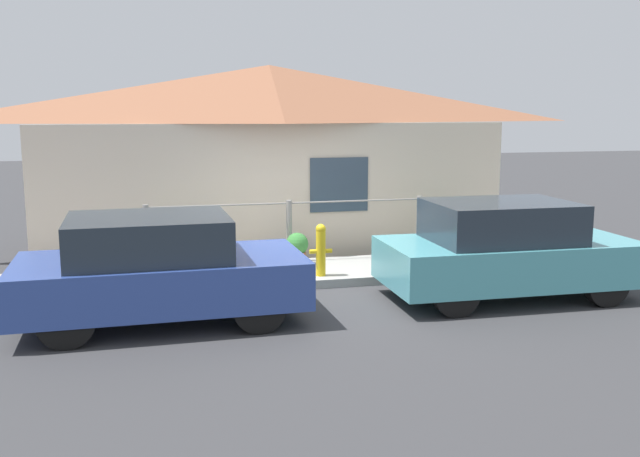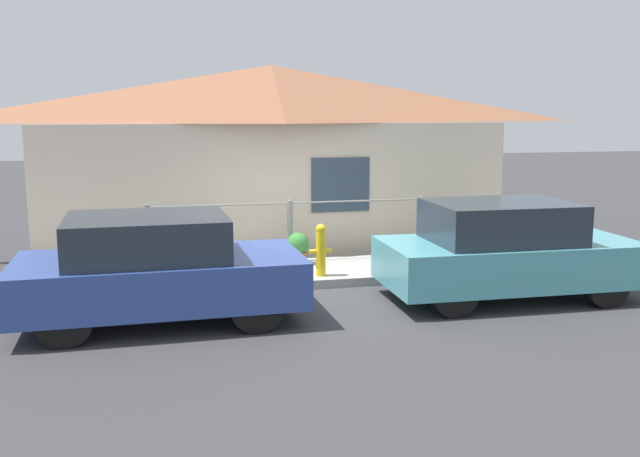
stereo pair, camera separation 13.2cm
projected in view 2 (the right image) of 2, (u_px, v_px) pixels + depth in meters
ground_plane at (309, 290)px, 10.99m from camera, size 60.00×60.00×0.00m
sidewalk at (298, 273)px, 11.78m from camera, size 24.00×1.66×0.14m
house at (272, 104)px, 13.58m from camera, size 9.09×2.23×3.58m
fence at (290, 227)px, 12.31m from camera, size 4.90×0.10×1.07m
car_left at (157, 269)px, 9.25m from camera, size 3.70×1.86×1.41m
car_right at (506, 251)px, 10.37m from camera, size 3.70×1.75×1.44m
fire_hydrant at (321, 249)px, 11.25m from camera, size 0.36×0.16×0.83m
potted_plant_near_hydrant at (298, 247)px, 12.12m from camera, size 0.38×0.38×0.54m
potted_plant_by_fence at (209, 249)px, 11.64m from camera, size 0.51×0.51×0.63m
potted_plant_corner at (452, 234)px, 12.82m from camera, size 0.57×0.57×0.70m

